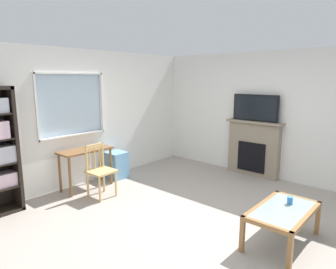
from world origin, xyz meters
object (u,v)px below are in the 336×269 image
(tv, at_px, (255,108))
(sippy_cup, at_px, (290,200))
(plastic_drawer_unit, at_px, (116,165))
(wooden_chair, at_px, (100,170))
(desk_under_window, at_px, (86,156))
(coffee_table, at_px, (283,214))
(fireplace, at_px, (254,148))

(tv, height_order, sippy_cup, tv)
(plastic_drawer_unit, bearing_deg, wooden_chair, -144.83)
(desk_under_window, height_order, coffee_table, desk_under_window)
(desk_under_window, bearing_deg, wooden_chair, -97.27)
(desk_under_window, distance_m, fireplace, 3.36)
(wooden_chair, xyz_separation_m, plastic_drawer_unit, (0.80, 0.56, -0.20))
(fireplace, height_order, coffee_table, fireplace)
(tv, bearing_deg, plastic_drawer_unit, 134.56)
(wooden_chair, distance_m, coffee_table, 2.95)
(wooden_chair, bearing_deg, plastic_drawer_unit, 35.17)
(coffee_table, bearing_deg, sippy_cup, -1.84)
(wooden_chair, distance_m, plastic_drawer_unit, 1.00)
(desk_under_window, height_order, plastic_drawer_unit, desk_under_window)
(plastic_drawer_unit, height_order, fireplace, fireplace)
(fireplace, distance_m, coffee_table, 2.65)
(fireplace, distance_m, sippy_cup, 2.49)
(coffee_table, bearing_deg, plastic_drawer_unit, 86.39)
(tv, bearing_deg, coffee_table, -146.50)
(desk_under_window, relative_size, fireplace, 0.82)
(tv, bearing_deg, desk_under_window, 144.19)
(plastic_drawer_unit, height_order, coffee_table, plastic_drawer_unit)
(plastic_drawer_unit, bearing_deg, tv, -45.44)
(wooden_chair, distance_m, sippy_cup, 3.00)
(tv, bearing_deg, wooden_chair, 152.56)
(desk_under_window, height_order, tv, tv)
(desk_under_window, xyz_separation_m, fireplace, (2.73, -1.95, -0.03))
(desk_under_window, xyz_separation_m, plastic_drawer_unit, (0.73, 0.05, -0.34))
(wooden_chair, xyz_separation_m, sippy_cup, (0.78, -2.90, 0.03))
(wooden_chair, relative_size, sippy_cup, 10.00)
(wooden_chair, height_order, sippy_cup, wooden_chair)
(wooden_chair, distance_m, fireplace, 3.14)
(tv, bearing_deg, fireplace, 0.00)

